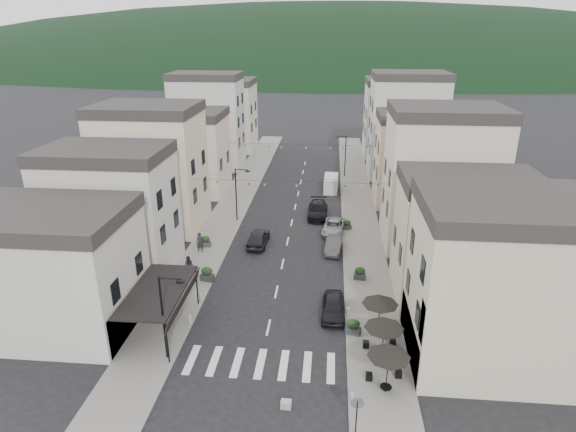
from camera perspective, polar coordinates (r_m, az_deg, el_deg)
name	(u,v)px	position (r m, az deg, el deg)	size (l,w,h in m)	color
ground	(256,385)	(30.69, -3.86, -19.38)	(700.00, 700.00, 0.00)	black
sidewalk_left	(235,202)	(59.54, -6.28, 1.69)	(4.00, 76.00, 0.12)	slate
sidewalk_right	(358,206)	(58.51, 8.28, 1.24)	(4.00, 76.00, 0.12)	slate
hill_backdrop	(328,61)	(323.54, 4.71, 17.80)	(640.00, 360.00, 70.00)	black
boutique_building	(44,275)	(37.64, -26.91, -6.29)	(12.00, 8.00, 8.00)	beige
bistro_building	(497,290)	(32.53, 23.52, -8.05)	(10.00, 8.00, 10.00)	beige
boutique_awning	(161,292)	(34.52, -14.79, -8.71)	(3.77, 7.50, 3.28)	black
buildings_row_left	(189,142)	(64.93, -11.65, 8.62)	(10.20, 54.16, 14.00)	beige
buildings_row_right	(416,147)	(61.94, 14.94, 7.91)	(10.20, 54.16, 14.50)	beige
cafe_terrace	(384,332)	(31.40, 11.27, -13.31)	(2.50, 8.10, 2.53)	black
streetlamp_left_near	(166,309)	(31.36, -14.21, -10.69)	(1.70, 0.56, 6.00)	black
streetlamp_left_far	(238,189)	(52.48, -5.90, 3.18)	(1.70, 0.56, 6.00)	black
streetlamp_right_far	(344,152)	(68.88, 6.60, 7.57)	(1.70, 0.56, 6.00)	black
traffic_sign	(357,410)	(26.59, 8.17, -21.76)	(0.70, 0.07, 2.70)	black
bollards	(267,327)	(34.74, -2.45, -12.96)	(11.66, 10.26, 0.60)	gray
bunting_near	(288,185)	(47.31, 0.06, 3.73)	(19.00, 0.28, 0.62)	black
bunting_far	(300,147)	(62.70, 1.39, 8.16)	(19.00, 0.28, 0.62)	black
parked_car_a	(333,307)	(36.45, 5.38, -10.67)	(1.70, 4.22, 1.44)	black
parked_car_b	(334,245)	(46.25, 5.43, -3.43)	(1.41, 4.03, 1.33)	#353538
parked_car_c	(334,227)	(50.46, 5.44, -1.26)	(2.16, 4.68, 1.30)	gray
parked_car_d	(318,210)	(54.58, 3.57, 0.73)	(2.18, 5.37, 1.56)	black
parked_car_e	(258,238)	(47.39, -3.55, -2.58)	(1.84, 4.58, 1.56)	black
delivery_van	(331,183)	(63.51, 5.12, 3.95)	(1.88, 4.50, 2.14)	silver
pedestrian_a	(200,242)	(46.30, -10.39, -3.10)	(0.71, 0.46, 1.94)	black
pedestrian_b	(189,266)	(42.33, -11.66, -5.78)	(0.85, 0.66, 1.74)	black
concrete_block_b	(286,404)	(29.13, -0.24, -21.41)	(0.60, 0.45, 0.45)	#97948F
planter_la	(207,274)	(41.28, -9.57, -6.79)	(1.22, 0.85, 1.24)	#29292B
planter_lb	(206,241)	(47.51, -9.75, -2.97)	(1.00, 0.57, 1.11)	#333336
planter_ra	(353,327)	(34.53, 7.75, -12.90)	(1.14, 0.85, 1.14)	#2D2D2F
planter_rb	(360,273)	(41.40, 8.52, -6.72)	(1.03, 0.60, 1.13)	#2D2D2F
planter_rc	(347,225)	(51.22, 7.01, -1.03)	(1.01, 0.76, 1.01)	#333235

